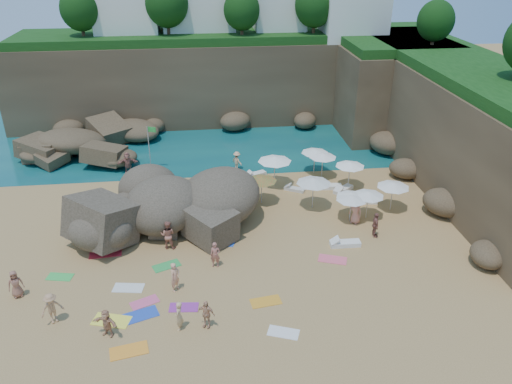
{
  "coord_description": "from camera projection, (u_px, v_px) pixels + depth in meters",
  "views": [
    {
      "loc": [
        -1.47,
        -26.42,
        17.22
      ],
      "look_at": [
        2.0,
        3.0,
        2.0
      ],
      "focal_mm": 35.0,
      "sensor_mm": 36.0,
      "label": 1
    }
  ],
  "objects": [
    {
      "name": "lounger_2",
      "position": [
        343.0,
        189.0,
        37.75
      ],
      "size": [
        1.79,
        1.57,
        0.28
      ],
      "primitive_type": "cube",
      "rotation": [
        0.0,
        0.0,
        0.66
      ],
      "color": "silver",
      "rests_on": "ground"
    },
    {
      "name": "person_stand_6",
      "position": [
        179.0,
        316.0,
        24.19
      ],
      "size": [
        0.51,
        0.66,
        1.61
      ],
      "primitive_type": "imported",
      "rotation": [
        0.0,
        0.0,
        4.47
      ],
      "color": "tan",
      "rests_on": "ground"
    },
    {
      "name": "person_lie_3",
      "position": [
        108.0,
        332.0,
        24.07
      ],
      "size": [
        1.88,
        1.92,
        0.39
      ],
      "primitive_type": "imported",
      "rotation": [
        0.0,
        0.0,
        -0.48
      ],
      "color": "tan",
      "rests_on": "ground"
    },
    {
      "name": "parasol_5",
      "position": [
        314.0,
        181.0,
        34.58
      ],
      "size": [
        2.43,
        2.43,
        2.3
      ],
      "color": "silver",
      "rests_on": "ground"
    },
    {
      "name": "person_lie_1",
      "position": [
        207.0,
        324.0,
        24.61
      ],
      "size": [
        1.47,
        1.79,
        0.38
      ],
      "primitive_type": "imported",
      "rotation": [
        0.0,
        0.0,
        -0.43
      ],
      "color": "tan",
      "rests_on": "ground"
    },
    {
      "name": "towel_13",
      "position": [
        283.0,
        333.0,
        24.3
      ],
      "size": [
        1.69,
        1.25,
        0.03
      ],
      "primitive_type": "cube",
      "rotation": [
        0.0,
        0.0,
        -0.36
      ],
      "color": "white",
      "rests_on": "ground"
    },
    {
      "name": "cliff_back",
      "position": [
        231.0,
        79.0,
        51.82
      ],
      "size": [
        44.0,
        8.0,
        8.0
      ],
      "primitive_type": "cube",
      "color": "brown",
      "rests_on": "ground"
    },
    {
      "name": "parasol_4",
      "position": [
        350.0,
        164.0,
        37.54
      ],
      "size": [
        2.23,
        2.23,
        2.1
      ],
      "color": "silver",
      "rests_on": "ground"
    },
    {
      "name": "cliff_corner",
      "position": [
        387.0,
        87.0,
        48.97
      ],
      "size": [
        10.0,
        12.0,
        8.0
      ],
      "primitive_type": "cube",
      "color": "brown",
      "rests_on": "ground"
    },
    {
      "name": "lounger_3",
      "position": [
        329.0,
        187.0,
        38.16
      ],
      "size": [
        2.0,
        0.81,
        0.3
      ],
      "primitive_type": "cube",
      "rotation": [
        0.0,
        0.0,
        -0.08
      ],
      "color": "white",
      "rests_on": "ground"
    },
    {
      "name": "person_lie_4",
      "position": [
        216.0,
        264.0,
        29.11
      ],
      "size": [
        0.7,
        1.61,
        0.37
      ],
      "primitive_type": "imported",
      "rotation": [
        0.0,
        0.0,
        -0.09
      ],
      "color": "#A76253",
      "rests_on": "ground"
    },
    {
      "name": "parasol_8",
      "position": [
        368.0,
        194.0,
        33.42
      ],
      "size": [
        2.12,
        2.12,
        2.01
      ],
      "color": "silver",
      "rests_on": "ground"
    },
    {
      "name": "clifftop_trees",
      "position": [
        265.0,
        12.0,
        43.95
      ],
      "size": [
        35.6,
        23.82,
        4.4
      ],
      "color": "#11380F",
      "rests_on": "ground"
    },
    {
      "name": "cliff_right",
      "position": [
        466.0,
        128.0,
        38.58
      ],
      "size": [
        8.0,
        30.0,
        8.0
      ],
      "primitive_type": "cube",
      "color": "brown",
      "rests_on": "ground"
    },
    {
      "name": "towel_4",
      "position": [
        111.0,
        321.0,
        25.05
      ],
      "size": [
        2.07,
        1.44,
        0.03
      ],
      "primitive_type": "cube",
      "rotation": [
        0.0,
        0.0,
        -0.29
      ],
      "color": "#FFF543",
      "rests_on": "ground"
    },
    {
      "name": "towel_5",
      "position": [
        128.0,
        288.0,
        27.38
      ],
      "size": [
        1.77,
        1.08,
        0.03
      ],
      "primitive_type": "cube",
      "rotation": [
        0.0,
        0.0,
        -0.16
      ],
      "color": "silver",
      "rests_on": "ground"
    },
    {
      "name": "parasol_9",
      "position": [
        351.0,
        195.0,
        33.41
      ],
      "size": [
        2.05,
        2.05,
        1.94
      ],
      "color": "silver",
      "rests_on": "ground"
    },
    {
      "name": "parasol_0",
      "position": [
        233.0,
        180.0,
        34.38
      ],
      "size": [
        2.59,
        2.59,
        2.45
      ],
      "color": "silver",
      "rests_on": "ground"
    },
    {
      "name": "towel_0",
      "position": [
        140.0,
        315.0,
        25.4
      ],
      "size": [
        2.02,
        1.47,
        0.03
      ],
      "primitive_type": "cube",
      "rotation": [
        0.0,
        0.0,
        0.34
      ],
      "color": "blue",
      "rests_on": "ground"
    },
    {
      "name": "person_stand_5",
      "position": [
        128.0,
        163.0,
        40.4
      ],
      "size": [
        1.68,
        0.69,
        1.75
      ],
      "primitive_type": "imported",
      "rotation": [
        0.0,
        0.0,
        0.14
      ],
      "color": "#A66053",
      "rests_on": "ground"
    },
    {
      "name": "towel_11",
      "position": [
        167.0,
        266.0,
        29.22
      ],
      "size": [
        1.78,
        1.35,
        0.03
      ],
      "primitive_type": "cube",
      "rotation": [
        0.0,
        0.0,
        0.4
      ],
      "color": "green",
      "rests_on": "ground"
    },
    {
      "name": "lounger_1",
      "position": [
        295.0,
        189.0,
        37.83
      ],
      "size": [
        1.61,
        1.21,
        0.24
      ],
      "primitive_type": "cube",
      "rotation": [
        0.0,
        0.0,
        -0.51
      ],
      "color": "silver",
      "rests_on": "ground"
    },
    {
      "name": "towel_8",
      "position": [
        221.0,
        241.0,
        31.55
      ],
      "size": [
        1.98,
        1.44,
        0.03
      ],
      "primitive_type": "cube",
      "rotation": [
        0.0,
        0.0,
        -0.34
      ],
      "color": "blue",
      "rests_on": "ground"
    },
    {
      "name": "parasol_7",
      "position": [
        393.0,
        185.0,
        34.38
      ],
      "size": [
        2.25,
        2.25,
        2.13
      ],
      "color": "silver",
      "rests_on": "ground"
    },
    {
      "name": "person_stand_3",
      "position": [
        375.0,
        225.0,
        31.72
      ],
      "size": [
        0.53,
        1.04,
        1.71
      ],
      "primitive_type": "imported",
      "rotation": [
        0.0,
        0.0,
        1.46
      ],
      "color": "brown",
      "rests_on": "ground"
    },
    {
      "name": "person_stand_2",
      "position": [
        237.0,
        161.0,
        40.93
      ],
      "size": [
        0.97,
        1.07,
        1.59
      ],
      "primitive_type": "imported",
      "rotation": [
        0.0,
        0.0,
        2.25
      ],
      "color": "#E6B483",
      "rests_on": "ground"
    },
    {
      "name": "parasol_6",
      "position": [
        262.0,
        179.0,
        35.29
      ],
      "size": [
        2.23,
        2.23,
        2.11
      ],
      "color": "silver",
      "rests_on": "ground"
    },
    {
      "name": "towel_3",
      "position": [
        60.0,
        277.0,
        28.27
      ],
      "size": [
        1.57,
        1.01,
        0.03
      ],
      "primitive_type": "cube",
      "rotation": [
        0.0,
        0.0,
        -0.21
      ],
      "color": "green",
      "rests_on": "ground"
    },
    {
      "name": "person_lie_0",
      "position": [
        54.0,
        319.0,
        24.87
      ],
      "size": [
        1.8,
        2.02,
        0.45
      ],
      "primitive_type": "imported",
      "rotation": [
        0.0,
        0.0,
        0.53
      ],
      "color": "tan",
      "rests_on": "ground"
    },
    {
      "name": "towel_1",
      "position": [
        145.0,
        302.0,
        26.31
      ],
      "size": [
        1.64,
        1.28,
        0.03
      ],
      "primitive_type": "cube",
      "rotation": [
        0.0,
        0.0,
        0.43
      ],
      "color": "#DB5580",
      "rests_on": "ground"
    },
    {
      "name": "lounger_5",
      "position": [
        345.0,
        244.0,
        31.09
      ],
      "size": [
        1.91,
        0.67,
        0.3
      ],
      "primitive_type": "cube",
      "rotation": [
        0.0,
        0.0,
        -0.02
      ],
      "color": "white",
      "rests_on": "ground"
    },
    {
      "name": "person_stand_4",
      "position": [
        356.0,
        211.0,
        33.27
      ],
      "size": [
        0.95,
        0.97,
        1.79
      ],
      "primitive_type": "imported",
      "rotation": [
        0.0,
        0.0,
        -0.82
      ],
      "color": "#E28E76",
      "rests_on": "ground"
    },
    {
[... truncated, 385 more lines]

